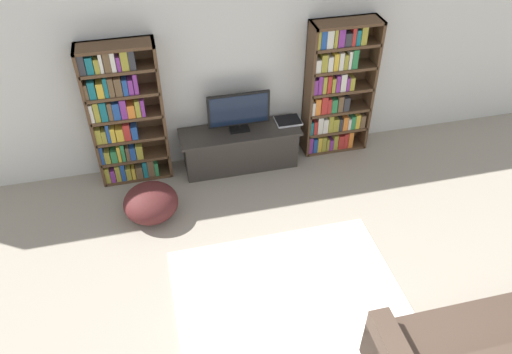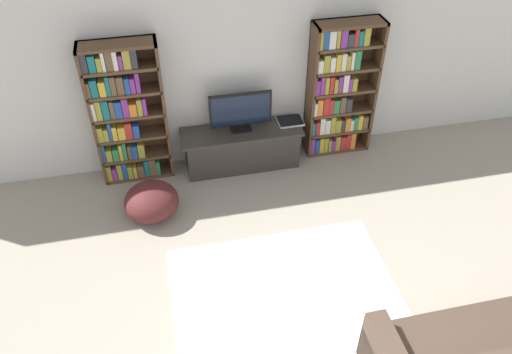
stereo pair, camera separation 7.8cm
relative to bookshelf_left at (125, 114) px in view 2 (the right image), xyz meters
name	(u,v)px [view 2 (the right image)]	position (x,y,z in m)	size (l,w,h in m)	color
wall_back	(228,64)	(1.27, 0.18, 0.41)	(8.80, 0.06, 2.60)	silver
bookshelf_left	(125,114)	(0.00, 0.00, 0.00)	(0.85, 0.30, 1.77)	#513823
bookshelf_right	(338,91)	(2.62, 0.00, -0.02)	(0.85, 0.30, 1.77)	#513823
tv_stand	(242,148)	(1.36, -0.11, -0.63)	(1.50, 0.47, 0.53)	#332D28
television	(241,111)	(1.36, -0.08, -0.10)	(0.76, 0.16, 0.51)	black
laptop	(290,121)	(2.00, -0.05, -0.35)	(0.32, 0.26, 0.03)	silver
area_rug	(289,303)	(1.38, -2.35, -0.88)	(2.20, 1.82, 0.02)	white
beanbag_ottoman	(152,201)	(0.17, -0.81, -0.69)	(0.62, 0.62, 0.40)	#4C1E1E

